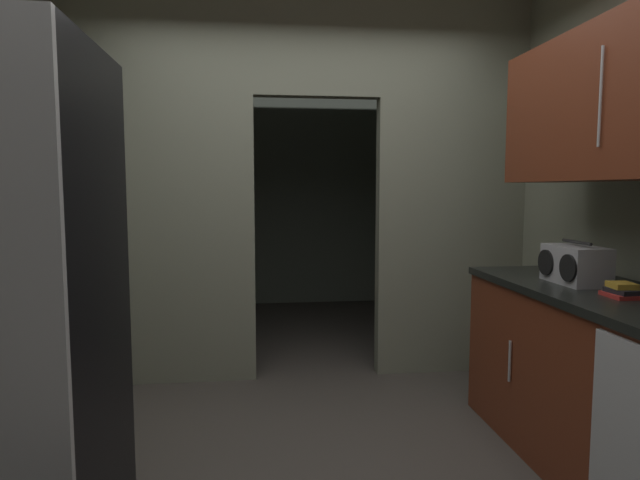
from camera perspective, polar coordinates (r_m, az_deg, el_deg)
kitchen_partition at (r=3.86m, az=-2.74°, el=6.62°), size 3.36×0.12×2.73m
adjoining_room_shell at (r=5.67m, az=-3.75°, el=5.34°), size 3.36×2.66×2.73m
lower_cabinet_run at (r=2.89m, az=29.52°, el=-13.98°), size 0.68×1.98×0.89m
upper_cabinet_counterside at (r=2.76m, az=30.82°, el=12.87°), size 0.36×1.78×0.71m
boombox at (r=3.04m, az=25.45°, el=-2.38°), size 0.21×0.34×0.22m
book_stack at (r=2.76m, az=29.49°, el=-4.73°), size 0.14×0.16×0.07m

